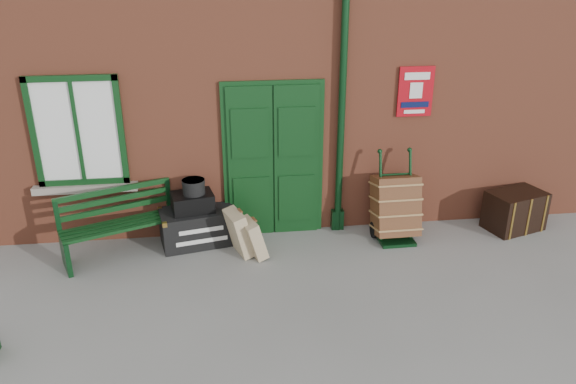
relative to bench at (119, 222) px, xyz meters
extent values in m
plane|color=gray|center=(2.44, -1.06, -0.48)|extent=(80.00, 80.00, 0.00)
cube|color=#A04E33|center=(2.44, 2.44, 1.52)|extent=(10.00, 4.00, 4.00)
cube|color=#0E3413|center=(2.14, 0.40, 0.62)|extent=(1.42, 0.12, 2.32)
cube|color=white|center=(-0.46, 0.39, 1.17)|extent=(1.20, 0.08, 1.50)
cylinder|color=black|center=(3.09, 0.36, 1.52)|extent=(0.10, 0.10, 4.00)
cube|color=#B30C16|center=(4.14, 0.41, 1.57)|extent=(0.50, 0.03, 0.70)
cube|color=#0E3413|center=(0.03, -0.07, -0.02)|extent=(1.59, 0.97, 0.04)
cube|color=#0E3413|center=(-0.06, 0.14, 0.27)|extent=(1.45, 0.63, 0.41)
cube|color=black|center=(-0.66, -0.35, -0.25)|extent=(0.23, 0.45, 0.47)
cube|color=black|center=(0.72, 0.21, -0.25)|extent=(0.23, 0.45, 0.47)
cube|color=black|center=(1.03, 0.19, -0.23)|extent=(1.11, 0.76, 0.51)
cube|color=black|center=(0.98, 0.19, 0.15)|extent=(0.63, 0.51, 0.26)
cylinder|color=black|center=(1.01, 0.19, 0.38)|extent=(0.36, 0.36, 0.20)
cube|color=tan|center=(1.60, -0.21, -0.16)|extent=(0.45, 0.53, 0.65)
cube|color=tan|center=(1.78, -0.31, -0.20)|extent=(0.42, 0.48, 0.56)
cube|color=black|center=(3.84, -0.16, -0.46)|extent=(0.50, 0.36, 0.05)
cylinder|color=black|center=(3.62, 0.01, 0.16)|extent=(0.04, 0.35, 1.26)
cylinder|color=black|center=(4.06, 0.02, 0.16)|extent=(0.04, 0.35, 1.26)
cylinder|color=black|center=(3.55, 0.03, -0.37)|extent=(0.05, 0.24, 0.24)
cylinder|color=black|center=(4.13, 0.04, -0.37)|extent=(0.05, 0.24, 0.24)
cube|color=brown|center=(3.84, 0.00, 0.03)|extent=(0.62, 0.67, 0.93)
cube|color=black|center=(5.71, 0.06, -0.19)|extent=(0.93, 0.75, 0.58)
camera|label=1|loc=(1.41, -7.03, 3.36)|focal=35.00mm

